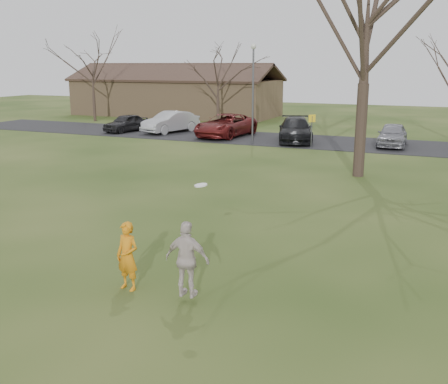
{
  "coord_description": "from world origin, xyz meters",
  "views": [
    {
      "loc": [
        5.76,
        -9.33,
        5.04
      ],
      "look_at": [
        0.0,
        4.0,
        1.5
      ],
      "focal_mm": 42.22,
      "sensor_mm": 36.0,
      "label": 1
    }
  ],
  "objects_px": {
    "player_defender": "(128,256)",
    "big_tree": "(368,17)",
    "car_3": "(295,130)",
    "building": "(176,96)",
    "car_4": "(392,135)",
    "car_2": "(226,125)",
    "car_1": "(171,122)",
    "car_0": "(126,123)",
    "lamp_post": "(253,81)",
    "catching_play": "(187,259)"
  },
  "relations": [
    {
      "from": "player_defender",
      "to": "big_tree",
      "type": "height_order",
      "value": "big_tree"
    },
    {
      "from": "car_3",
      "to": "building",
      "type": "bearing_deg",
      "value": 123.46
    },
    {
      "from": "car_3",
      "to": "car_4",
      "type": "height_order",
      "value": "car_3"
    },
    {
      "from": "car_2",
      "to": "building",
      "type": "xyz_separation_m",
      "value": [
        -11.11,
        13.16,
        1.1
      ]
    },
    {
      "from": "big_tree",
      "to": "car_1",
      "type": "bearing_deg",
      "value": 146.52
    },
    {
      "from": "car_2",
      "to": "big_tree",
      "type": "bearing_deg",
      "value": -36.69
    },
    {
      "from": "car_4",
      "to": "car_0",
      "type": "bearing_deg",
      "value": 178.91
    },
    {
      "from": "car_3",
      "to": "lamp_post",
      "type": "bearing_deg",
      "value": -156.8
    },
    {
      "from": "car_3",
      "to": "car_4",
      "type": "bearing_deg",
      "value": -13.22
    },
    {
      "from": "car_1",
      "to": "car_4",
      "type": "bearing_deg",
      "value": 14.87
    },
    {
      "from": "big_tree",
      "to": "building",
      "type": "bearing_deg",
      "value": 133.73
    },
    {
      "from": "player_defender",
      "to": "car_4",
      "type": "height_order",
      "value": "player_defender"
    },
    {
      "from": "car_4",
      "to": "building",
      "type": "bearing_deg",
      "value": 147.3
    },
    {
      "from": "car_2",
      "to": "building",
      "type": "distance_m",
      "value": 17.26
    },
    {
      "from": "car_3",
      "to": "big_tree",
      "type": "height_order",
      "value": "big_tree"
    },
    {
      "from": "car_4",
      "to": "big_tree",
      "type": "distance_m",
      "value": 11.65
    },
    {
      "from": "car_4",
      "to": "building",
      "type": "height_order",
      "value": "building"
    },
    {
      "from": "car_2",
      "to": "catching_play",
      "type": "height_order",
      "value": "catching_play"
    },
    {
      "from": "building",
      "to": "car_4",
      "type": "bearing_deg",
      "value": -30.44
    },
    {
      "from": "lamp_post",
      "to": "big_tree",
      "type": "bearing_deg",
      "value": -43.15
    },
    {
      "from": "car_2",
      "to": "big_tree",
      "type": "distance_m",
      "value": 15.92
    },
    {
      "from": "car_4",
      "to": "lamp_post",
      "type": "height_order",
      "value": "lamp_post"
    },
    {
      "from": "car_1",
      "to": "car_3",
      "type": "bearing_deg",
      "value": 11.61
    },
    {
      "from": "building",
      "to": "car_0",
      "type": "bearing_deg",
      "value": -77.28
    },
    {
      "from": "car_2",
      "to": "lamp_post",
      "type": "bearing_deg",
      "value": -33.63
    },
    {
      "from": "lamp_post",
      "to": "car_1",
      "type": "bearing_deg",
      "value": 159.73
    },
    {
      "from": "car_1",
      "to": "car_2",
      "type": "distance_m",
      "value": 4.7
    },
    {
      "from": "car_3",
      "to": "lamp_post",
      "type": "distance_m",
      "value": 4.37
    },
    {
      "from": "car_0",
      "to": "car_2",
      "type": "height_order",
      "value": "car_2"
    },
    {
      "from": "car_0",
      "to": "car_1",
      "type": "bearing_deg",
      "value": 24.78
    },
    {
      "from": "lamp_post",
      "to": "big_tree",
      "type": "relative_size",
      "value": 0.45
    },
    {
      "from": "car_1",
      "to": "car_3",
      "type": "distance_m",
      "value": 9.92
    },
    {
      "from": "car_3",
      "to": "car_2",
      "type": "bearing_deg",
      "value": 158.73
    },
    {
      "from": "building",
      "to": "player_defender",
      "type": "bearing_deg",
      "value": -63.01
    },
    {
      "from": "car_1",
      "to": "car_4",
      "type": "xyz_separation_m",
      "value": [
        16.0,
        -0.48,
        -0.07
      ]
    },
    {
      "from": "catching_play",
      "to": "lamp_post",
      "type": "height_order",
      "value": "lamp_post"
    },
    {
      "from": "car_0",
      "to": "player_defender",
      "type": "bearing_deg",
      "value": -46.03
    },
    {
      "from": "car_0",
      "to": "lamp_post",
      "type": "bearing_deg",
      "value": 0.26
    },
    {
      "from": "player_defender",
      "to": "car_3",
      "type": "distance_m",
      "value": 24.49
    },
    {
      "from": "car_4",
      "to": "lamp_post",
      "type": "relative_size",
      "value": 0.67
    },
    {
      "from": "car_3",
      "to": "catching_play",
      "type": "bearing_deg",
      "value": -96.21
    },
    {
      "from": "player_defender",
      "to": "catching_play",
      "type": "bearing_deg",
      "value": 4.84
    },
    {
      "from": "car_1",
      "to": "car_3",
      "type": "height_order",
      "value": "car_1"
    },
    {
      "from": "player_defender",
      "to": "car_3",
      "type": "relative_size",
      "value": 0.3
    },
    {
      "from": "car_1",
      "to": "lamp_post",
      "type": "height_order",
      "value": "lamp_post"
    },
    {
      "from": "car_2",
      "to": "lamp_post",
      "type": "distance_m",
      "value": 4.87
    },
    {
      "from": "car_0",
      "to": "lamp_post",
      "type": "relative_size",
      "value": 0.62
    },
    {
      "from": "building",
      "to": "lamp_post",
      "type": "distance_m",
      "value": 20.99
    },
    {
      "from": "player_defender",
      "to": "building",
      "type": "xyz_separation_m",
      "value": [
        -19.29,
        37.88,
        1.13
      ]
    },
    {
      "from": "car_2",
      "to": "building",
      "type": "relative_size",
      "value": 0.28
    }
  ]
}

